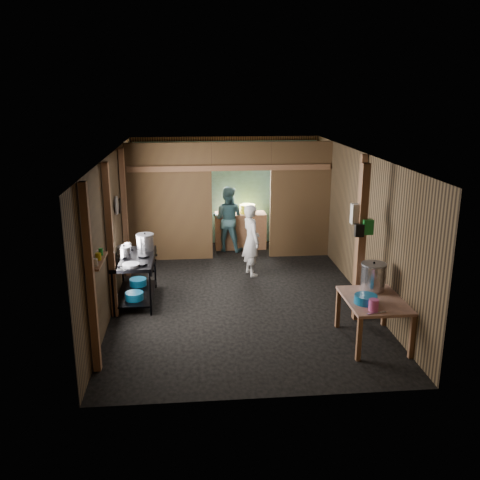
{
  "coord_description": "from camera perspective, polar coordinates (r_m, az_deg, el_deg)",
  "views": [
    {
      "loc": [
        -0.84,
        -9.2,
        3.71
      ],
      "look_at": [
        0.0,
        -0.2,
        1.1
      ],
      "focal_mm": 39.46,
      "sensor_mm": 36.0,
      "label": 1
    }
  ],
  "objects": [
    {
      "name": "post_right",
      "position": [
        9.79,
        12.81,
        1.45
      ],
      "size": [
        0.1,
        0.12,
        2.6
      ],
      "primitive_type": "cube",
      "color": "brown",
      "rests_on": "floor"
    },
    {
      "name": "bag_white",
      "position": [
        8.62,
        12.66,
        2.78
      ],
      "size": [
        0.22,
        0.15,
        0.32
      ],
      "primitive_type": "cube",
      "color": "beige",
      "rests_on": "post_free"
    },
    {
      "name": "red_cup",
      "position": [
        12.49,
        -1.61,
        3.18
      ],
      "size": [
        0.11,
        0.11,
        0.13
      ],
      "primitive_type": "cylinder",
      "color": "#B31800",
      "rests_on": "back_counter"
    },
    {
      "name": "wash_basin",
      "position": [
        7.93,
        13.44,
        -6.24
      ],
      "size": [
        0.34,
        0.34,
        0.12
      ],
      "primitive_type": "cylinder",
      "rotation": [
        0.0,
        0.0,
        -0.03
      ],
      "color": "#12669D",
      "rests_on": "prep_table"
    },
    {
      "name": "stove_saucepan",
      "position": [
        9.99,
        -12.07,
        -0.66
      ],
      "size": [
        0.19,
        0.19,
        0.1
      ],
      "primitive_type": "cylinder",
      "rotation": [
        0.0,
        0.0,
        0.16
      ],
      "color": "silver",
      "rests_on": "gas_range"
    },
    {
      "name": "blue_tub_back",
      "position": [
        10.05,
        -10.97,
        -4.49
      ],
      "size": [
        0.32,
        0.32,
        0.13
      ],
      "primitive_type": "cylinder",
      "color": "#12669D",
      "rests_on": "gas_range"
    },
    {
      "name": "bag_green",
      "position": [
        8.57,
        13.63,
        1.4
      ],
      "size": [
        0.16,
        0.12,
        0.24
      ],
      "primitive_type": "cube",
      "color": "#18812C",
      "rests_on": "post_free"
    },
    {
      "name": "stove_pot_med",
      "position": [
        9.51,
        -12.41,
        -1.3
      ],
      "size": [
        0.31,
        0.31,
        0.22
      ],
      "primitive_type": null,
      "rotation": [
        0.0,
        0.0,
        -0.26
      ],
      "color": "silver",
      "rests_on": "gas_range"
    },
    {
      "name": "pan_lid_big",
      "position": [
        9.91,
        -13.18,
        3.69
      ],
      "size": [
        0.03,
        0.34,
        0.34
      ],
      "primitive_type": "cylinder",
      "rotation": [
        0.0,
        1.57,
        0.0
      ],
      "color": "gray",
      "rests_on": "wall_left"
    },
    {
      "name": "partition_header",
      "position": [
        11.54,
        0.14,
        9.09
      ],
      "size": [
        1.3,
        0.1,
        0.6
      ],
      "primitive_type": "cube",
      "color": "brown",
      "rests_on": "wall_back"
    },
    {
      "name": "back_counter",
      "position": [
        12.64,
        0.03,
        1.04
      ],
      "size": [
        1.2,
        0.5,
        0.85
      ],
      "primitive_type": "cube",
      "color": "brown",
      "rests_on": "floor"
    },
    {
      "name": "cook",
      "position": [
        10.71,
        1.22,
        -0.02
      ],
      "size": [
        0.5,
        0.62,
        1.47
      ],
      "primitive_type": "imported",
      "rotation": [
        0.0,
        0.0,
        1.87
      ],
      "color": "silver",
      "rests_on": "floor"
    },
    {
      "name": "worker_back",
      "position": [
        12.34,
        -1.34,
        2.29
      ],
      "size": [
        0.89,
        0.79,
        1.53
      ],
      "primitive_type": "imported",
      "rotation": [
        0.0,
        0.0,
        2.81
      ],
      "color": "#406D76",
      "rests_on": "floor"
    },
    {
      "name": "pan_lid_small",
      "position": [
        10.32,
        -12.86,
        3.62
      ],
      "size": [
        0.03,
        0.3,
        0.3
      ],
      "primitive_type": "cylinder",
      "rotation": [
        0.0,
        1.57,
        0.0
      ],
      "color": "black",
      "rests_on": "wall_left"
    },
    {
      "name": "post_left_c",
      "position": [
        10.76,
        -12.36,
        2.79
      ],
      "size": [
        0.1,
        0.12,
        2.6
      ],
      "primitive_type": "cube",
      "color": "brown",
      "rests_on": "floor"
    },
    {
      "name": "floor",
      "position": [
        9.95,
        -0.11,
        -5.77
      ],
      "size": [
        4.5,
        7.0,
        0.0
      ],
      "primitive_type": "cube",
      "color": "black",
      "rests_on": "ground"
    },
    {
      "name": "cross_beam",
      "position": [
        11.5,
        -1.09,
        7.81
      ],
      "size": [
        4.4,
        0.12,
        0.12
      ],
      "primitive_type": "cube",
      "color": "brown",
      "rests_on": "wall_left"
    },
    {
      "name": "wall_shelf",
      "position": [
        7.58,
        -15.04,
        -2.21
      ],
      "size": [
        0.14,
        0.8,
        0.03
      ],
      "primitive_type": "cube",
      "color": "brown",
      "rests_on": "wall_left"
    },
    {
      "name": "wall_front",
      "position": [
        6.24,
        2.82,
        -6.62
      ],
      "size": [
        4.5,
        0.0,
        2.6
      ],
      "primitive_type": "cube",
      "color": "brown",
      "rests_on": "ground"
    },
    {
      "name": "partition_left",
      "position": [
        11.66,
        -7.61,
        4.04
      ],
      "size": [
        1.85,
        0.1,
        2.6
      ],
      "primitive_type": "cube",
      "color": "brown",
      "rests_on": "floor"
    },
    {
      "name": "ceiling",
      "position": [
        9.3,
        -0.12,
        9.26
      ],
      "size": [
        4.5,
        7.0,
        0.0
      ],
      "primitive_type": "cube",
      "color": "#2C2723",
      "rests_on": "ground"
    },
    {
      "name": "stove_pot_large",
      "position": [
        9.8,
        -10.21,
        -0.3
      ],
      "size": [
        0.43,
        0.43,
        0.33
      ],
      "primitive_type": null,
      "rotation": [
        0.0,
        0.0,
        0.39
      ],
      "color": "silver",
      "rests_on": "gas_range"
    },
    {
      "name": "bag_black",
      "position": [
        8.52,
        12.76,
        1.02
      ],
      "size": [
        0.14,
        0.1,
        0.2
      ],
      "primitive_type": "cube",
      "color": "black",
      "rests_on": "post_free"
    },
    {
      "name": "frying_pan",
      "position": [
        9.01,
        -11.7,
        -2.66
      ],
      "size": [
        0.48,
        0.59,
        0.07
      ],
      "primitive_type": null,
      "rotation": [
        0.0,
        0.0,
        0.43
      ],
      "color": "gray",
      "rests_on": "gas_range"
    },
    {
      "name": "wall_back",
      "position": [
        12.95,
        -1.52,
        5.38
      ],
      "size": [
        4.5,
        0.0,
        2.6
      ],
      "primitive_type": "cube",
      "color": "brown",
      "rests_on": "ground"
    },
    {
      "name": "wall_left",
      "position": [
        9.61,
        -13.59,
        1.13
      ],
      "size": [
        0.0,
        7.0,
        2.6
      ],
      "primitive_type": "cube",
      "color": "brown",
      "rests_on": "ground"
    },
    {
      "name": "stock_pot",
      "position": [
        8.4,
        14.19,
        -3.95
      ],
      "size": [
        0.47,
        0.47,
        0.46
      ],
      "primitive_type": null,
      "rotation": [
        0.0,
        0.0,
        -0.23
      ],
      "color": "silver",
      "rests_on": "prep_table"
    },
    {
      "name": "gas_range",
      "position": [
        9.62,
        -11.24,
        -4.21
      ],
      "size": [
        0.73,
        1.42,
        0.84
      ],
      "primitive_type": null,
      "color": "black",
      "rests_on": "floor"
    },
    {
      "name": "jar_yellow",
      "position": [
        7.56,
        -15.07,
        -1.74
      ],
      "size": [
        0.08,
        0.08,
        0.1
      ],
      "primitive_type": "cylinder",
      "color": "gold",
      "rests_on": "wall_shelf"
    },
    {
      "name": "blue_tub_front",
      "position": [
        9.41,
        -11.36,
        -5.95
      ],
      "size": [
        0.32,
        0.32,
        0.13
      ],
      "primitive_type": "cylinder",
      "color": "#12669D",
      "rests_on": "gas_range"
    },
    {
      "name": "wall_clock",
      "position": [
        12.77,
        -0.38,
        7.97
      ],
      "size": [
        0.2,
        0.03,
        0.2
      ],
      "primitive_type": "cylinder",
      "rotation": [
        1.57,
        0.0,
        0.0
      ],
      "color": "beige",
      "rests_on": "wall_back"
    },
    {
      "name": "yellow_tub",
      "position": [
        12.53,
        0.82,
        3.39
      ],
      "size": [
        0.37,
        0.37,
        0.21
      ],
      "primitive_type": "cylinder",
      "color": "gold",
      "rests_on": "back_counter"
    },
    {
      "name": "post_left_b",
      "position": [
        8.84,
        -13.84,
        -0.19
      ],
      "size": [
        0.1,
        0.12,
        2.6
      ],
      "primitive_type": "cube",
      "color": "brown",
      "rests_on": "floor"
    },
    {
      "name": "jar_white",
      "position": [
        7.33,
        -15.39,
        -2.34
      ],
      "size": [
        0.07,
        0.07,
        0.1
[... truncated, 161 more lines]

